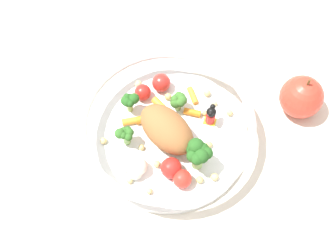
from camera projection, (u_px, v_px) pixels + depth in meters
ground_plane at (159, 137)px, 0.67m from camera, size 2.40×2.40×0.00m
food_container at (167, 128)px, 0.64m from camera, size 0.26×0.26×0.07m
loose_apple at (301, 97)px, 0.67m from camera, size 0.07×0.07×0.08m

